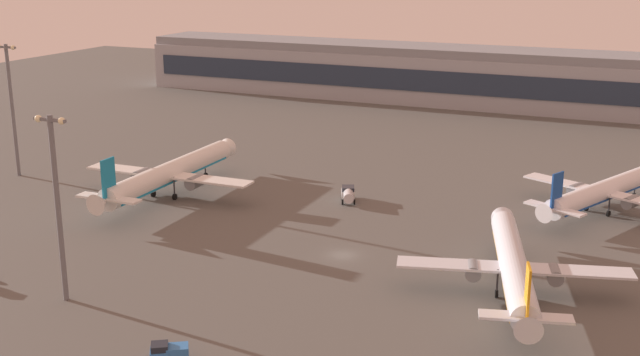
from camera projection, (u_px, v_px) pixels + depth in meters
name	position (u px, v px, depth m)	size (l,w,h in m)	color
ground_plane	(343.00, 255.00, 119.31)	(416.00, 416.00, 0.00)	#56544F
terminal_building	(416.00, 73.00, 241.75)	(172.14, 22.40, 16.40)	#9EA3AD
airplane_mid_apron	(513.00, 266.00, 105.16)	(30.11, 38.35, 10.01)	silver
airplane_far_stand	(169.00, 173.00, 147.38)	(33.46, 43.06, 11.07)	silver
airplane_near_gate	(604.00, 191.00, 138.33)	(28.63, 36.25, 9.81)	white
cargo_loader	(168.00, 352.00, 87.96)	(4.54, 3.90, 2.25)	#3372BF
fuel_truck	(348.00, 194.00, 144.69)	(4.40, 6.62, 2.35)	white
apron_light_east	(12.00, 102.00, 157.67)	(4.80, 0.90, 26.19)	slate
apron_light_central	(57.00, 196.00, 100.25)	(4.80, 0.90, 24.26)	slate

